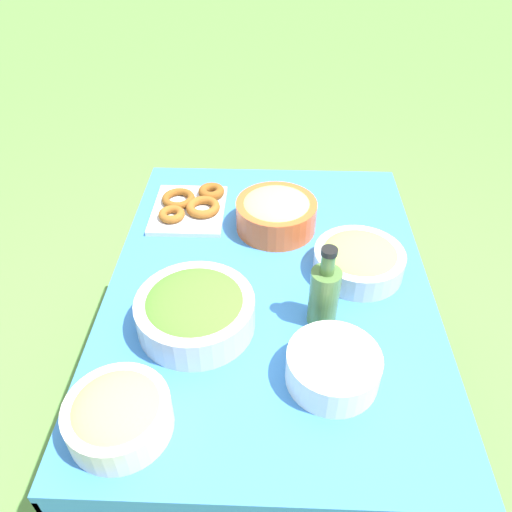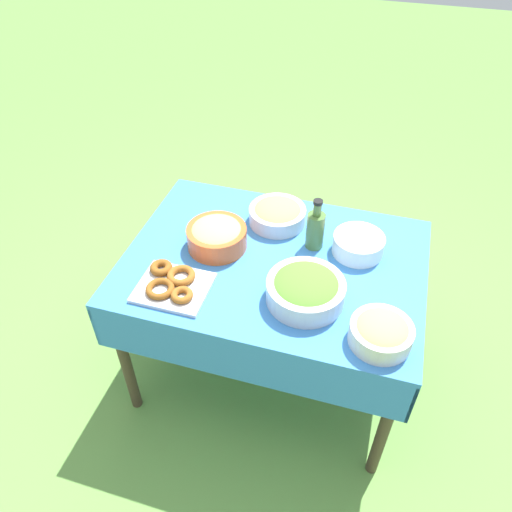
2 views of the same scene
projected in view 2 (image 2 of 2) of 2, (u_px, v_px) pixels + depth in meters
ground_plane at (271, 366)px, 2.63m from camera, size 14.00×14.00×0.00m
picnic_table at (273, 277)px, 2.19m from camera, size 1.27×0.92×0.76m
salad_bowl at (306, 289)px, 1.92m from camera, size 0.31×0.31×0.11m
pasta_bowl at (217, 235)px, 2.15m from camera, size 0.26×0.26×0.12m
donut_platter at (172, 284)px, 1.99m from camera, size 0.28×0.25×0.05m
plate_stack at (358, 245)px, 2.14m from camera, size 0.22×0.22×0.08m
olive_oil_bottle at (315, 229)px, 2.13m from camera, size 0.08×0.08×0.24m
bread_bowl at (381, 332)px, 1.77m from camera, size 0.23×0.23×0.10m
fruit_bowl at (277, 214)px, 2.29m from camera, size 0.26×0.26×0.09m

